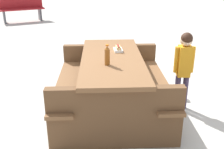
# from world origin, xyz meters

# --- Properties ---
(ground_plane) EXTENTS (30.00, 30.00, 0.00)m
(ground_plane) POSITION_xyz_m (0.00, 0.00, 0.00)
(ground_plane) COLOR #B7B2A8
(ground_plane) RESTS_ON ground
(picnic_table) EXTENTS (1.91, 1.55, 0.75)m
(picnic_table) POSITION_xyz_m (0.00, 0.00, 0.44)
(picnic_table) COLOR brown
(picnic_table) RESTS_ON ground
(soda_bottle) EXTENTS (0.06, 0.06, 0.24)m
(soda_bottle) POSITION_xyz_m (-0.25, 0.09, 0.86)
(soda_bottle) COLOR brown
(soda_bottle) RESTS_ON picnic_table
(hotdog_tray) EXTENTS (0.18, 0.11, 0.08)m
(hotdog_tray) POSITION_xyz_m (0.28, -0.12, 0.78)
(hotdog_tray) COLOR white
(hotdog_tray) RESTS_ON picnic_table
(child_in_coat) EXTENTS (0.17, 0.26, 1.05)m
(child_in_coat) POSITION_xyz_m (-0.04, -0.93, 0.67)
(child_in_coat) COLOR #3F334C
(child_in_coat) RESTS_ON ground
(park_bench_mid) EXTENTS (0.85, 1.55, 0.85)m
(park_bench_mid) POSITION_xyz_m (6.74, 2.30, 0.45)
(park_bench_mid) COLOR maroon
(park_bench_mid) RESTS_ON ground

